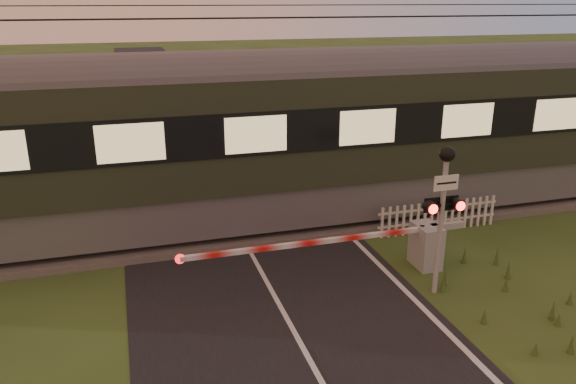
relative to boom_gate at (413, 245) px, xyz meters
name	(u,v)px	position (x,y,z in m)	size (l,w,h in m)	color
ground	(312,365)	(-3.44, -2.84, -0.58)	(160.00, 160.00, 0.00)	#2F4119
road	(317,372)	(-3.42, -3.07, -0.57)	(6.00, 140.00, 0.03)	black
track_bed	(236,224)	(-3.44, 3.66, -0.51)	(140.00, 3.40, 0.39)	#47423D
overhead_wires	(229,8)	(-3.44, 3.66, 5.15)	(120.00, 0.62, 0.62)	black
boom_gate	(413,245)	(0.00, 0.00, 0.00)	(6.68, 0.79, 1.05)	gray
crossing_signal	(443,195)	(-0.10, -1.19, 1.63)	(0.82, 0.35, 3.21)	gray
picket_fence	(439,216)	(1.73, 1.76, -0.15)	(3.53, 0.07, 0.85)	silver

